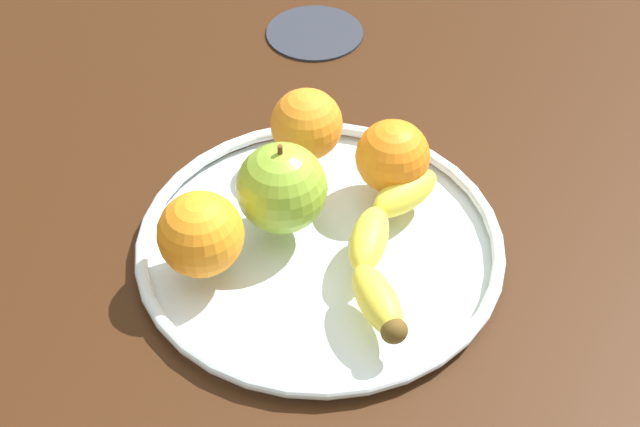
{
  "coord_description": "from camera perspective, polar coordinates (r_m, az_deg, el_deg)",
  "views": [
    {
      "loc": [
        46.64,
        28.85,
        59.88
      ],
      "look_at": [
        0.0,
        0.0,
        4.8
      ],
      "focal_mm": 50.25,
      "sensor_mm": 36.0,
      "label": 1
    }
  ],
  "objects": [
    {
      "name": "apple",
      "position": [
        0.79,
        -2.31,
        1.79
      ],
      "size": [
        8.15,
        8.15,
        8.95
      ],
      "color": "#85AE30",
      "rests_on": "fruit_bowl"
    },
    {
      "name": "orange_back_left",
      "position": [
        0.83,
        4.64,
        3.64
      ],
      "size": [
        6.94,
        6.94,
        6.94
      ],
      "primitive_type": "sphere",
      "color": "orange",
      "rests_on": "fruit_bowl"
    },
    {
      "name": "banana",
      "position": [
        0.77,
        4.14,
        -2.03
      ],
      "size": [
        19.96,
        10.75,
        3.2
      ],
      "rotation": [
        0.0,
        0.0,
        0.31
      ],
      "color": "yellow",
      "rests_on": "fruit_bowl"
    },
    {
      "name": "orange_front_right",
      "position": [
        0.76,
        -7.61,
        -1.32
      ],
      "size": [
        7.41,
        7.41,
        7.41
      ],
      "primitive_type": "sphere",
      "color": "orange",
      "rests_on": "fruit_bowl"
    },
    {
      "name": "ambient_coaster",
      "position": [
        1.08,
        -0.34,
        11.5
      ],
      "size": [
        11.47,
        11.47,
        0.6
      ],
      "primitive_type": "cylinder",
      "color": "#272A35",
      "rests_on": "ground_plane"
    },
    {
      "name": "orange_center",
      "position": [
        0.86,
        -0.86,
        5.71
      ],
      "size": [
        6.99,
        6.99,
        6.99
      ],
      "primitive_type": "sphere",
      "color": "orange",
      "rests_on": "fruit_bowl"
    },
    {
      "name": "fruit_bowl",
      "position": [
        0.81,
        -0.0,
        -1.95
      ],
      "size": [
        33.1,
        33.1,
        1.8
      ],
      "color": "silver",
      "rests_on": "ground_plane"
    },
    {
      "name": "ground_plane",
      "position": [
        0.83,
        -0.0,
        -3.33
      ],
      "size": [
        136.82,
        136.82,
        4.0
      ],
      "primitive_type": "cube",
      "color": "#341B0B"
    }
  ]
}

